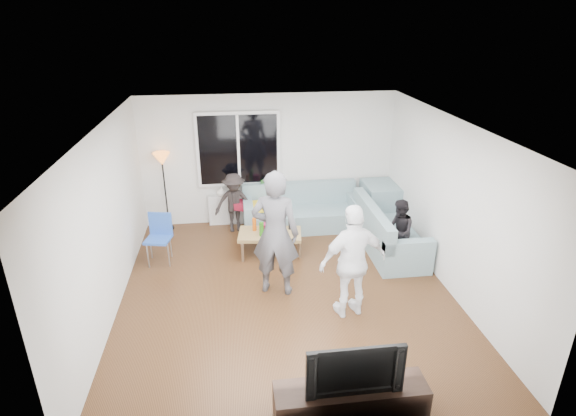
{
  "coord_description": "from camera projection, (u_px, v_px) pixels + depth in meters",
  "views": [
    {
      "loc": [
        -0.76,
        -6.01,
        3.97
      ],
      "look_at": [
        0.1,
        0.6,
        1.15
      ],
      "focal_mm": 28.64,
      "sensor_mm": 36.0,
      "label": 1
    }
  ],
  "objects": [
    {
      "name": "ceiling",
      "position": [
        286.0,
        124.0,
        6.1
      ],
      "size": [
        5.0,
        5.5,
        0.04
      ],
      "primitive_type": "cube",
      "color": "white",
      "rests_on": "ground"
    },
    {
      "name": "tv_console",
      "position": [
        350.0,
        403.0,
        4.8
      ],
      "size": [
        1.6,
        0.4,
        0.44
      ],
      "primitive_type": "cube",
      "color": "black",
      "rests_on": "floor"
    },
    {
      "name": "window_mullion",
      "position": [
        238.0,
        150.0,
        8.86
      ],
      "size": [
        0.05,
        0.03,
        1.35
      ],
      "primitive_type": "cube",
      "color": "white",
      "rests_on": "window_frame"
    },
    {
      "name": "potted_plant",
      "position": [
        262.0,
        186.0,
        9.19
      ],
      "size": [
        0.2,
        0.17,
        0.34
      ],
      "primitive_type": "imported",
      "rotation": [
        0.0,
        0.0,
        -0.09
      ],
      "color": "#2E6729",
      "rests_on": "radiator"
    },
    {
      "name": "radiator",
      "position": [
        241.0,
        209.0,
        9.35
      ],
      "size": [
        1.3,
        0.12,
        0.62
      ],
      "primitive_type": "cube",
      "color": "silver",
      "rests_on": "floor"
    },
    {
      "name": "bottle_c",
      "position": [
        273.0,
        224.0,
        8.21
      ],
      "size": [
        0.07,
        0.07,
        0.22
      ],
      "primitive_type": "cylinder",
      "color": "black",
      "rests_on": "coffee_table"
    },
    {
      "name": "player_left",
      "position": [
        275.0,
        234.0,
        6.77
      ],
      "size": [
        0.82,
        0.66,
        1.96
      ],
      "primitive_type": "imported",
      "rotation": [
        0.0,
        0.0,
        2.84
      ],
      "color": "#4A4A4E",
      "rests_on": "floor"
    },
    {
      "name": "cushion_red",
      "position": [
        245.0,
        206.0,
        8.99
      ],
      "size": [
        0.46,
        0.44,
        0.13
      ],
      "primitive_type": "cube",
      "rotation": [
        0.0,
        0.0,
        -0.51
      ],
      "color": "maroon",
      "rests_on": "sofa_back_section"
    },
    {
      "name": "wall_right",
      "position": [
        452.0,
        206.0,
        6.92
      ],
      "size": [
        0.04,
        5.5,
        2.6
      ],
      "primitive_type": "cube",
      "color": "silver",
      "rests_on": "ground"
    },
    {
      "name": "window_frame",
      "position": [
        238.0,
        149.0,
        8.9
      ],
      "size": [
        1.62,
        0.06,
        1.47
      ],
      "primitive_type": "cube",
      "color": "white",
      "rests_on": "wall_back"
    },
    {
      "name": "sofa_back_section",
      "position": [
        302.0,
        208.0,
        9.1
      ],
      "size": [
        2.3,
        0.85,
        0.85
      ],
      "primitive_type": null,
      "color": "gray",
      "rests_on": "floor"
    },
    {
      "name": "sofa_corner",
      "position": [
        384.0,
        204.0,
        9.3
      ],
      "size": [
        0.85,
        0.85,
        0.85
      ],
      "primitive_type": "cube",
      "color": "gray",
      "rests_on": "floor"
    },
    {
      "name": "bottle_b",
      "position": [
        262.0,
        229.0,
        7.96
      ],
      "size": [
        0.08,
        0.08,
        0.25
      ],
      "primitive_type": "cylinder",
      "color": "#2A8217",
      "rests_on": "coffee_table"
    },
    {
      "name": "bottle_e",
      "position": [
        290.0,
        223.0,
        8.22
      ],
      "size": [
        0.07,
        0.07,
        0.24
      ],
      "primitive_type": "cylinder",
      "color": "black",
      "rests_on": "coffee_table"
    },
    {
      "name": "spectator_back",
      "position": [
        234.0,
        203.0,
        8.91
      ],
      "size": [
        0.8,
        0.5,
        1.19
      ],
      "primitive_type": "imported",
      "rotation": [
        0.0,
        0.0,
        0.09
      ],
      "color": "black",
      "rests_on": "floor"
    },
    {
      "name": "floor",
      "position": [
        287.0,
        292.0,
        7.13
      ],
      "size": [
        5.0,
        5.5,
        0.04
      ],
      "primitive_type": "cube",
      "color": "#56351C",
      "rests_on": "ground"
    },
    {
      "name": "wall_front",
      "position": [
        326.0,
        339.0,
        4.09
      ],
      "size": [
        5.0,
        0.04,
        2.6
      ],
      "primitive_type": "cube",
      "color": "silver",
      "rests_on": "ground"
    },
    {
      "name": "cushion_yellow",
      "position": [
        258.0,
        206.0,
        8.95
      ],
      "size": [
        0.41,
        0.36,
        0.14
      ],
      "primitive_type": "cube",
      "rotation": [
        0.0,
        0.0,
        0.11
      ],
      "color": "yellow",
      "rests_on": "sofa_back_section"
    },
    {
      "name": "player_right",
      "position": [
        353.0,
        262.0,
        6.3
      ],
      "size": [
        1.04,
        0.59,
        1.67
      ],
      "primitive_type": "imported",
      "rotation": [
        0.0,
        0.0,
        3.33
      ],
      "color": "white",
      "rests_on": "floor"
    },
    {
      "name": "side_chair",
      "position": [
        158.0,
        240.0,
        7.8
      ],
      "size": [
        0.48,
        0.48,
        0.86
      ],
      "primitive_type": null,
      "rotation": [
        0.0,
        0.0,
        -0.22
      ],
      "color": "blue",
      "rests_on": "floor"
    },
    {
      "name": "wall_back",
      "position": [
        269.0,
        159.0,
        9.15
      ],
      "size": [
        5.0,
        0.04,
        2.6
      ],
      "primitive_type": "cube",
      "color": "silver",
      "rests_on": "ground"
    },
    {
      "name": "spectator_right",
      "position": [
        399.0,
        232.0,
        7.8
      ],
      "size": [
        0.47,
        0.58,
        1.12
      ],
      "primitive_type": "imported",
      "rotation": [
        0.0,
        0.0,
        -1.66
      ],
      "color": "black",
      "rests_on": "floor"
    },
    {
      "name": "vase",
      "position": [
        221.0,
        192.0,
        9.12
      ],
      "size": [
        0.23,
        0.23,
        0.19
      ],
      "primitive_type": "imported",
      "rotation": [
        0.0,
        0.0,
        -0.26
      ],
      "color": "white",
      "rests_on": "radiator"
    },
    {
      "name": "television",
      "position": [
        353.0,
        365.0,
        4.6
      ],
      "size": [
        1.0,
        0.13,
        0.58
      ],
      "primitive_type": "imported",
      "color": "black",
      "rests_on": "tv_console"
    },
    {
      "name": "floor_lamp",
      "position": [
        165.0,
        192.0,
        8.91
      ],
      "size": [
        0.32,
        0.32,
        1.56
      ],
      "primitive_type": null,
      "color": "orange",
      "rests_on": "floor"
    },
    {
      "name": "bottle_a",
      "position": [
        254.0,
        224.0,
        8.17
      ],
      "size": [
        0.07,
        0.07,
        0.24
      ],
      "primitive_type": "cylinder",
      "color": "#DE5B0D",
      "rests_on": "coffee_table"
    },
    {
      "name": "sofa_right_section",
      "position": [
        390.0,
        228.0,
        8.25
      ],
      "size": [
        2.0,
        0.85,
        0.85
      ],
      "primitive_type": null,
      "rotation": [
        0.0,
        0.0,
        1.57
      ],
      "color": "gray",
      "rests_on": "floor"
    },
    {
      "name": "coffee_table",
      "position": [
        270.0,
        243.0,
        8.2
      ],
      "size": [
        1.17,
        0.74,
        0.4
      ],
      "primitive_type": "cube",
      "rotation": [
        0.0,
        0.0,
        -0.14
      ],
      "color": "#A1804D",
      "rests_on": "floor"
    },
    {
      "name": "wall_left",
      "position": [
        105.0,
        224.0,
        6.32
      ],
      "size": [
        0.04,
        5.5,
        2.6
      ],
      "primitive_type": "cube",
      "color": "silver",
      "rests_on": "ground"
    },
    {
      "name": "window_glass",
      "position": [
        238.0,
        150.0,
        8.87
      ],
      "size": [
        1.5,
        0.02,
        1.35
      ],
      "primitive_type": "cube",
      "color": "black",
      "rests_on": "window_frame"
    },
    {
      "name": "pitcher",
      "position": [
        266.0,
        228.0,
        8.1
      ],
      "size": [
        0.17,
        0.17,
        0.17
      ],
      "primitive_type": "cylinder",
      "color": "#991B46",
      "rests_on": "coffee_table"
    }
  ]
}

